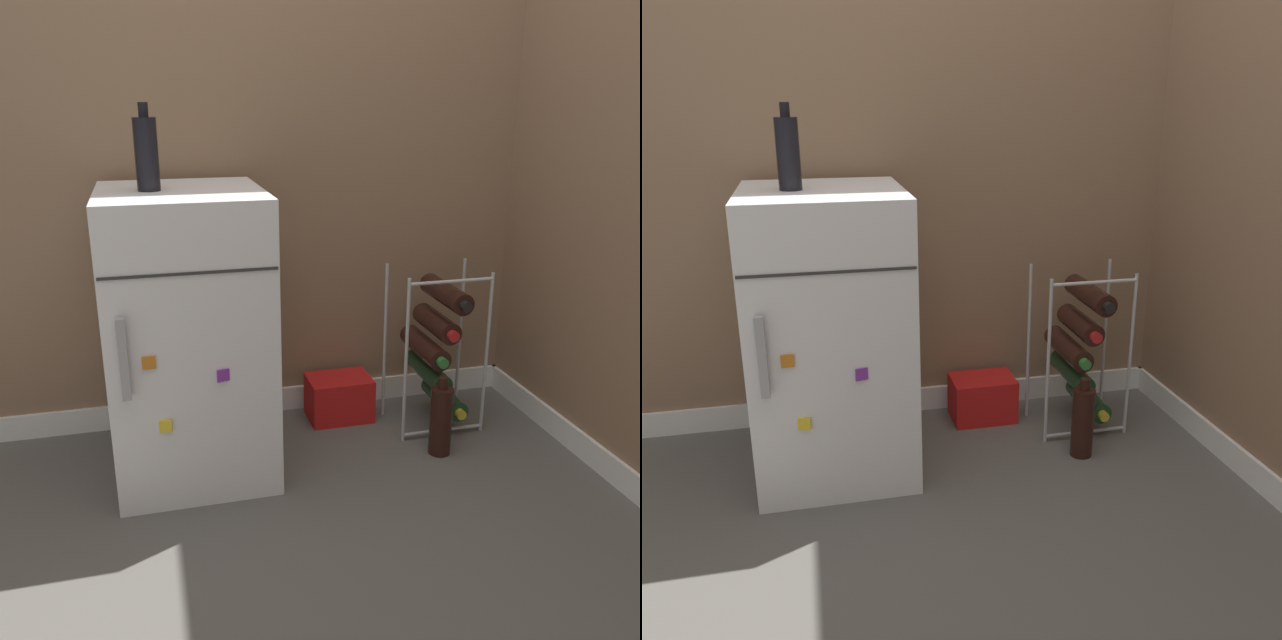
# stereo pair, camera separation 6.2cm
# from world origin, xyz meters

# --- Properties ---
(ground_plane) EXTENTS (14.00, 14.00, 0.00)m
(ground_plane) POSITION_xyz_m (0.00, 0.00, 0.00)
(ground_plane) COLOR #56544F
(wall_back) EXTENTS (6.57, 0.07, 2.50)m
(wall_back) POSITION_xyz_m (0.00, 0.72, 1.24)
(wall_back) COLOR #84664C
(wall_back) RESTS_ON ground_plane
(mini_fridge) EXTENTS (0.48, 0.57, 0.90)m
(mini_fridge) POSITION_xyz_m (-0.47, 0.37, 0.45)
(mini_fridge) COLOR white
(mini_fridge) RESTS_ON ground_plane
(wine_rack) EXTENTS (0.31, 0.31, 0.59)m
(wine_rack) POSITION_xyz_m (0.40, 0.43, 0.31)
(wine_rack) COLOR #B2B2B7
(wine_rack) RESTS_ON ground_plane
(soda_box) EXTENTS (0.23, 0.17, 0.16)m
(soda_box) POSITION_xyz_m (0.08, 0.56, 0.08)
(soda_box) COLOR red
(soda_box) RESTS_ON ground_plane
(fridge_top_bottle) EXTENTS (0.07, 0.07, 0.24)m
(fridge_top_bottle) POSITION_xyz_m (-0.55, 0.36, 1.00)
(fridge_top_bottle) COLOR black
(fridge_top_bottle) RESTS_ON mini_fridge
(loose_bottle_floor) EXTENTS (0.07, 0.07, 0.28)m
(loose_bottle_floor) POSITION_xyz_m (0.33, 0.22, 0.12)
(loose_bottle_floor) COLOR black
(loose_bottle_floor) RESTS_ON ground_plane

